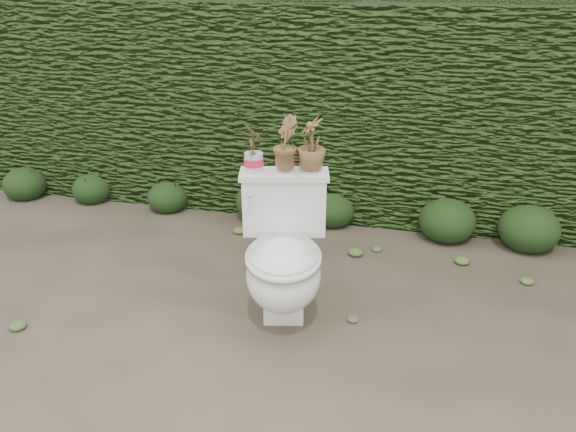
% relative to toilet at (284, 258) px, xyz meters
% --- Properties ---
extents(ground, '(60.00, 60.00, 0.00)m').
position_rel_toilet_xyz_m(ground, '(-0.20, 0.18, -0.36)').
color(ground, brown).
rests_on(ground, ground).
extents(hedge, '(8.00, 1.00, 1.60)m').
position_rel_toilet_xyz_m(hedge, '(-0.20, 1.78, 0.44)').
color(hedge, '#39581D').
rests_on(hedge, ground).
extents(toilet, '(0.60, 0.76, 0.78)m').
position_rel_toilet_xyz_m(toilet, '(0.00, 0.00, 0.00)').
color(toilet, white).
rests_on(toilet, ground).
extents(potted_plant_left, '(0.16, 0.17, 0.26)m').
position_rel_toilet_xyz_m(potted_plant_left, '(-0.22, 0.19, 0.55)').
color(potted_plant_left, '#2F6920').
rests_on(potted_plant_left, toilet).
extents(potted_plant_center, '(0.17, 0.20, 0.30)m').
position_rel_toilet_xyz_m(potted_plant_center, '(-0.05, 0.23, 0.57)').
color(potted_plant_center, '#2F6920').
rests_on(potted_plant_center, toilet).
extents(potted_plant_right, '(0.21, 0.21, 0.30)m').
position_rel_toilet_xyz_m(potted_plant_right, '(0.09, 0.27, 0.57)').
color(potted_plant_right, '#2F6920').
rests_on(potted_plant_right, toilet).
extents(liriope_clump_0, '(0.36, 0.36, 0.29)m').
position_rel_toilet_xyz_m(liriope_clump_0, '(-2.60, 1.21, -0.21)').
color(liriope_clump_0, '#203B14').
rests_on(liriope_clump_0, ground).
extents(liriope_clump_1, '(0.33, 0.33, 0.26)m').
position_rel_toilet_xyz_m(liriope_clump_1, '(-2.00, 1.27, -0.22)').
color(liriope_clump_1, '#203B14').
rests_on(liriope_clump_1, ground).
extents(liriope_clump_2, '(0.33, 0.33, 0.26)m').
position_rel_toilet_xyz_m(liriope_clump_2, '(-1.29, 1.25, -0.22)').
color(liriope_clump_2, '#203B14').
rests_on(liriope_clump_2, ground).
extents(liriope_clump_3, '(0.44, 0.44, 0.35)m').
position_rel_toilet_xyz_m(liriope_clump_3, '(-0.48, 1.26, -0.18)').
color(liriope_clump_3, '#203B14').
rests_on(liriope_clump_3, ground).
extents(liriope_clump_4, '(0.35, 0.35, 0.28)m').
position_rel_toilet_xyz_m(liriope_clump_4, '(0.06, 1.29, -0.21)').
color(liriope_clump_4, '#203B14').
rests_on(liriope_clump_4, ground).
extents(liriope_clump_5, '(0.41, 0.41, 0.33)m').
position_rel_toilet_xyz_m(liriope_clump_5, '(0.92, 1.24, -0.19)').
color(liriope_clump_5, '#203B14').
rests_on(liriope_clump_5, ground).
extents(liriope_clump_6, '(0.42, 0.42, 0.34)m').
position_rel_toilet_xyz_m(liriope_clump_6, '(1.47, 1.22, -0.19)').
color(liriope_clump_6, '#203B14').
rests_on(liriope_clump_6, ground).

